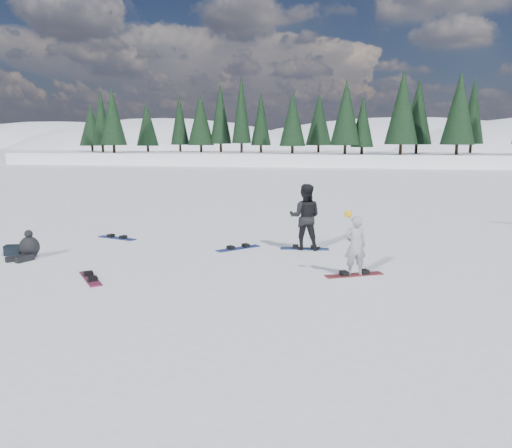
{
  "coord_description": "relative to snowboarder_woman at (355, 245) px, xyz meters",
  "views": [
    {
      "loc": [
        1.8,
        -12.91,
        3.4
      ],
      "look_at": [
        -0.77,
        0.27,
        1.1
      ],
      "focal_mm": 35.0,
      "sensor_mm": 36.0,
      "label": 1
    }
  ],
  "objects": [
    {
      "name": "ground",
      "position": [
        -1.9,
        0.5,
        -0.78
      ],
      "size": [
        420.0,
        420.0,
        0.0
      ],
      "primitive_type": "plane",
      "color": "white",
      "rests_on": "ground"
    },
    {
      "name": "alpine_backdrop",
      "position": [
        -13.62,
        189.66,
        -14.75
      ],
      "size": [
        412.5,
        227.0,
        53.2
      ],
      "color": "white",
      "rests_on": "ground"
    },
    {
      "name": "snowboarder_woman",
      "position": [
        0.0,
        0.0,
        0.0
      ],
      "size": [
        0.64,
        0.51,
        1.67
      ],
      "rotation": [
        0.0,
        0.0,
        3.43
      ],
      "color": "#ABAAAF",
      "rests_on": "ground"
    },
    {
      "name": "snowboarder_man",
      "position": [
        -1.52,
        2.8,
        0.24
      ],
      "size": [
        1.01,
        0.79,
        2.04
      ],
      "primitive_type": "imported",
      "rotation": [
        0.0,
        0.0,
        3.12
      ],
      "color": "black",
      "rests_on": "ground"
    },
    {
      "name": "seated_rider",
      "position": [
        -9.22,
        0.1,
        -0.46
      ],
      "size": [
        0.74,
        1.06,
        0.82
      ],
      "rotation": [
        0.0,
        0.0,
        -0.43
      ],
      "color": "black",
      "rests_on": "ground"
    },
    {
      "name": "gear_bag",
      "position": [
        -9.92,
        0.35,
        -0.63
      ],
      "size": [
        0.52,
        0.41,
        0.3
      ],
      "primitive_type": "cube",
      "rotation": [
        0.0,
        0.0,
        0.28
      ],
      "color": "black",
      "rests_on": "ground"
    },
    {
      "name": "snowboard_woman",
      "position": [
        0.0,
        0.0,
        -0.76
      ],
      "size": [
        1.47,
        0.91,
        0.03
      ],
      "primitive_type": "cube",
      "rotation": [
        0.0,
        0.0,
        0.45
      ],
      "color": "maroon",
      "rests_on": "ground"
    },
    {
      "name": "snowboard_man",
      "position": [
        -1.52,
        2.8,
        -0.76
      ],
      "size": [
        1.52,
        0.42,
        0.03
      ],
      "primitive_type": "cube",
      "rotation": [
        0.0,
        0.0,
        0.09
      ],
      "color": "navy",
      "rests_on": "ground"
    },
    {
      "name": "snowboard_loose_b",
      "position": [
        -6.35,
        -1.58,
        -0.76
      ],
      "size": [
        1.17,
        1.33,
        0.03
      ],
      "primitive_type": "cube",
      "rotation": [
        0.0,
        0.0,
        -0.88
      ],
      "color": "#97214B",
      "rests_on": "ground"
    },
    {
      "name": "snowboard_loose_c",
      "position": [
        -8.05,
        3.25,
        -0.76
      ],
      "size": [
        1.52,
        0.7,
        0.03
      ],
      "primitive_type": "cube",
      "rotation": [
        0.0,
        0.0,
        -0.29
      ],
      "color": "navy",
      "rests_on": "ground"
    },
    {
      "name": "snowboard_loose_a",
      "position": [
        -3.56,
        2.44,
        -0.76
      ],
      "size": [
        1.24,
        1.27,
        0.03
      ],
      "primitive_type": "cube",
      "rotation": [
        0.0,
        0.0,
        0.8
      ],
      "color": "#1B3498",
      "rests_on": "ground"
    }
  ]
}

